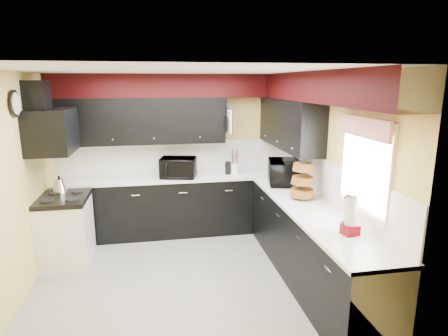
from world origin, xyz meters
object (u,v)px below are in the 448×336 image
microwave (283,172)px  knife_block (228,168)px  kettle (60,185)px  toaster_oven (178,168)px  utensil_crock (235,169)px

microwave → knife_block: bearing=58.0°
knife_block → kettle: (-2.43, -0.48, -0.03)m
toaster_oven → microwave: microwave is taller
microwave → kettle: size_ratio=3.15×
toaster_oven → microwave: size_ratio=0.87×
utensil_crock → knife_block: (-0.11, -0.00, 0.01)m
microwave → knife_block: 0.97m
kettle → microwave: bearing=-3.9°
toaster_oven → knife_block: (0.80, 0.06, -0.06)m
kettle → toaster_oven: bearing=14.3°
utensil_crock → kettle: bearing=-169.4°
toaster_oven → microwave: 1.61m
utensil_crock → knife_block: knife_block is taller
toaster_oven → utensil_crock: (0.90, 0.06, -0.07)m
microwave → toaster_oven: bearing=80.2°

